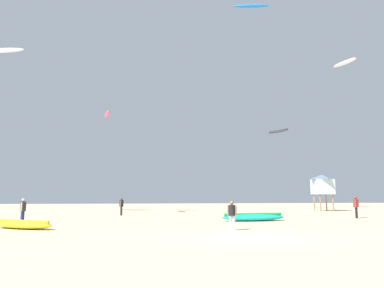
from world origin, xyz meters
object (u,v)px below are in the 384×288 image
Objects in this scene: lifeguard_tower at (323,184)px; kite_aloft_4 at (4,50)px; kite_grounded_near at (23,225)px; kite_grounded_mid at (253,217)px; person_midground at (23,209)px; kite_aloft_2 at (345,63)px; person_foreground at (232,213)px; person_left at (356,205)px; person_right at (121,205)px; kite_aloft_3 at (251,6)px; kite_aloft_5 at (107,114)px; kite_aloft_1 at (278,131)px.

kite_aloft_4 reaches higher than lifeguard_tower.
kite_grounded_mid is at bearing 16.04° from kite_grounded_near.
kite_grounded_near is 32.40m from lifeguard_tower.
kite_aloft_2 is at bearing -148.25° from person_midground.
kite_grounded_mid is at bearing -27.53° from kite_aloft_4.
kite_aloft_2 is (30.87, 18.64, 17.89)m from kite_grounded_near.
person_foreground is 30.71m from kite_aloft_4.
person_left is 9.26m from kite_grounded_mid.
kite_aloft_2 reaches higher than person_right.
kite_aloft_2 is at bearing 41.26° from kite_grounded_mid.
kite_aloft_3 is (7.95, 21.47, 24.32)m from person_foreground.
kite_grounded_mid is (14.32, 4.12, 0.04)m from kite_grounded_near.
kite_grounded_near is at bearing -148.88° from kite_aloft_2.
kite_aloft_5 reaches higher than person_midground.
person_foreground is 0.34× the size of kite_aloft_4.
kite_aloft_4 is (-19.36, 18.01, 15.60)m from person_foreground.
kite_aloft_4 is (-38.98, -2.83, -1.62)m from kite_aloft_2.
person_right is at bearing -116.76° from person_midground.
kite_aloft_1 is (-3.34, 4.60, 6.92)m from lifeguard_tower.
kite_aloft_4 is at bearing 152.47° from kite_grounded_mid.
person_left reaches higher than kite_grounded_near.
person_foreground is at bearing -133.26° from kite_aloft_2.
kite_aloft_2 is at bearing 9.65° from kite_aloft_5.
kite_aloft_4 is (-6.88, 12.20, 15.55)m from person_midground.
kite_aloft_3 reaches higher than person_left.
kite_grounded_mid is 1.96× the size of kite_aloft_5.
kite_grounded_near is 14.90m from kite_grounded_mid.
person_left reaches higher than person_midground.
person_left is 18.88m from kite_aloft_1.
lifeguard_tower reaches higher than person_left.
lifeguard_tower is 25.31m from kite_aloft_5.
kite_aloft_5 reaches higher than kite_grounded_near.
person_right is 0.33× the size of kite_grounded_mid.
kite_aloft_3 is at bearing 45.09° from kite_grounded_near.
kite_grounded_near is 0.97× the size of lifeguard_tower.
person_left is 0.43× the size of kite_grounded_near.
person_foreground reaches higher than kite_grounded_mid.
kite_aloft_1 reaches higher than kite_grounded_near.
kite_grounded_near is at bearing -101.14° from kite_aloft_5.
person_foreground is at bearing -53.12° from person_right.
kite_aloft_1 is at bearing 12.11° from kite_aloft_4.
lifeguard_tower is at bearing -54.04° from kite_aloft_1.
lifeguard_tower reaches higher than person_foreground.
kite_aloft_4 is at bearing 175.79° from person_right.
person_right is 12.78m from kite_grounded_mid.
person_midground is 31.58m from lifeguard_tower.
person_foreground is 7.06m from kite_grounded_mid.
kite_aloft_1 is (23.47, 22.58, 9.74)m from kite_grounded_near.
person_left is at bearing 14.31° from kite_grounded_near.
kite_aloft_5 is (-11.59, 9.73, 9.39)m from kite_grounded_mid.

